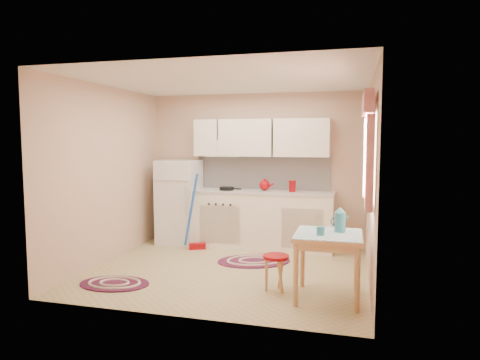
# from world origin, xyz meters

# --- Properties ---
(room_shell) EXTENTS (3.64, 3.60, 2.52)m
(room_shell) POSITION_xyz_m (0.16, 0.24, 1.60)
(room_shell) COLOR tan
(room_shell) RESTS_ON ground
(fridge) EXTENTS (0.65, 0.60, 1.40)m
(fridge) POSITION_xyz_m (-1.23, 1.25, 0.70)
(fridge) COLOR white
(fridge) RESTS_ON ground
(broom) EXTENTS (0.30, 0.22, 1.20)m
(broom) POSITION_xyz_m (-0.78, 0.90, 0.60)
(broom) COLOR blue
(broom) RESTS_ON ground
(base_cabinets) EXTENTS (2.25, 0.60, 0.88)m
(base_cabinets) POSITION_xyz_m (0.19, 1.30, 0.44)
(base_cabinets) COLOR white
(base_cabinets) RESTS_ON ground
(countertop) EXTENTS (2.27, 0.62, 0.04)m
(countertop) POSITION_xyz_m (0.19, 1.30, 0.90)
(countertop) COLOR beige
(countertop) RESTS_ON base_cabinets
(frying_pan) EXTENTS (0.27, 0.27, 0.05)m
(frying_pan) POSITION_xyz_m (-0.40, 1.25, 0.94)
(frying_pan) COLOR black
(frying_pan) RESTS_ON countertop
(red_kettle) EXTENTS (0.21, 0.20, 0.19)m
(red_kettle) POSITION_xyz_m (0.23, 1.30, 1.01)
(red_kettle) COLOR #97050C
(red_kettle) RESTS_ON countertop
(red_canister) EXTENTS (0.14, 0.14, 0.16)m
(red_canister) POSITION_xyz_m (0.67, 1.30, 1.00)
(red_canister) COLOR #97050C
(red_canister) RESTS_ON countertop
(table) EXTENTS (0.72, 0.72, 0.72)m
(table) POSITION_xyz_m (1.34, -0.73, 0.36)
(table) COLOR tan
(table) RESTS_ON ground
(stool) EXTENTS (0.39, 0.39, 0.42)m
(stool) POSITION_xyz_m (0.76, -0.64, 0.21)
(stool) COLOR #97050C
(stool) RESTS_ON ground
(coffee_pot) EXTENTS (0.18, 0.16, 0.30)m
(coffee_pot) POSITION_xyz_m (1.46, -0.61, 0.87)
(coffee_pot) COLOR teal
(coffee_pot) RESTS_ON table
(mug) EXTENTS (0.10, 0.10, 0.10)m
(mug) POSITION_xyz_m (1.27, -0.83, 0.77)
(mug) COLOR teal
(mug) RESTS_ON table
(rug_center) EXTENTS (1.24, 1.05, 0.02)m
(rug_center) POSITION_xyz_m (0.25, 0.45, 0.01)
(rug_center) COLOR maroon
(rug_center) RESTS_ON ground
(rug_left) EXTENTS (0.91, 0.65, 0.02)m
(rug_left) POSITION_xyz_m (-1.17, -0.92, 0.01)
(rug_left) COLOR maroon
(rug_left) RESTS_ON ground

